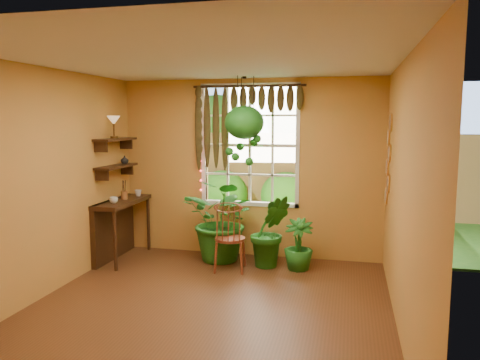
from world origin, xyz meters
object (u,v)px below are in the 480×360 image
object	(u,v)px
windsor_chair	(230,247)
potted_plant_mid	(270,231)
counter_ledge	(116,222)
potted_plant_left	(223,220)
hanging_basket	(244,128)

from	to	relation	value
windsor_chair	potted_plant_mid	size ratio (longest dim) A/B	1.09
counter_ledge	windsor_chair	distance (m)	1.83
potted_plant_left	hanging_basket	world-z (taller)	hanging_basket
windsor_chair	potted_plant_mid	bearing A→B (deg)	23.11
windsor_chair	potted_plant_mid	distance (m)	0.63
potted_plant_left	counter_ledge	bearing A→B (deg)	-171.47
windsor_chair	potted_plant_left	world-z (taller)	potted_plant_left
hanging_basket	potted_plant_mid	bearing A→B (deg)	-23.11
counter_ledge	potted_plant_mid	xyz separation A→B (m)	(2.33, 0.13, -0.03)
counter_ledge	windsor_chair	xyz separation A→B (m)	(1.81, -0.17, -0.22)
potted_plant_mid	hanging_basket	xyz separation A→B (m)	(-0.42, 0.18, 1.45)
counter_ledge	potted_plant_mid	distance (m)	2.33
potted_plant_left	hanging_basket	size ratio (longest dim) A/B	0.97
potted_plant_left	potted_plant_mid	size ratio (longest dim) A/B	1.20
windsor_chair	hanging_basket	distance (m)	1.71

